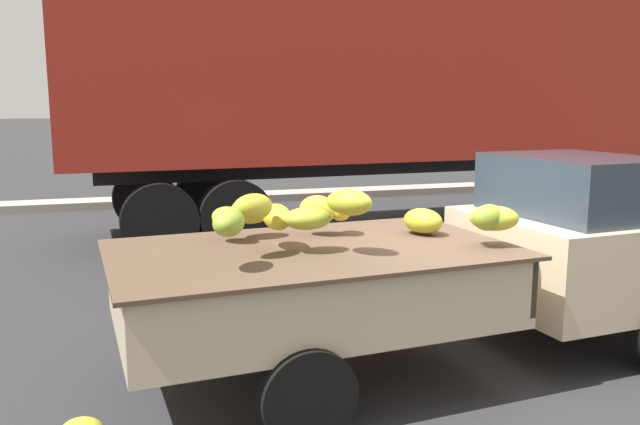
# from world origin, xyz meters

# --- Properties ---
(ground) EXTENTS (220.00, 220.00, 0.00)m
(ground) POSITION_xyz_m (0.00, 0.00, 0.00)
(ground) COLOR #28282B
(curb_strip) EXTENTS (80.00, 0.80, 0.16)m
(curb_strip) POSITION_xyz_m (0.00, 9.78, 0.08)
(curb_strip) COLOR gray
(curb_strip) RESTS_ON ground
(pickup_truck) EXTENTS (5.34, 2.10, 1.70)m
(pickup_truck) POSITION_xyz_m (0.66, 0.21, 0.88)
(pickup_truck) COLOR #CCB793
(pickup_truck) RESTS_ON ground
(semi_trailer) EXTENTS (12.10, 3.13, 3.95)m
(semi_trailer) POSITION_xyz_m (2.29, 6.05, 2.54)
(semi_trailer) COLOR maroon
(semi_trailer) RESTS_ON ground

